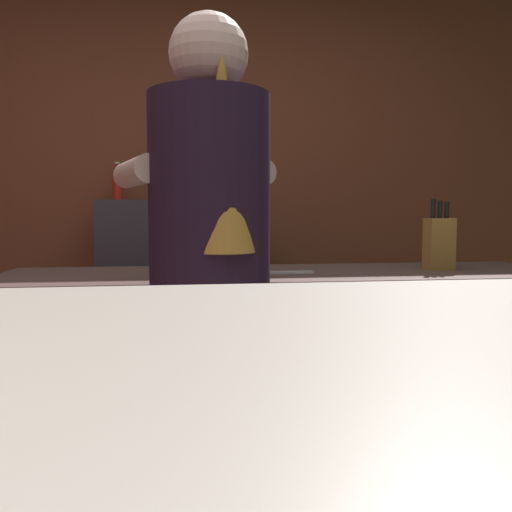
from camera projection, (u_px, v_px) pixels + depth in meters
wall_back at (187, 178)px, 3.36m from camera, size 5.20×0.10×2.70m
prep_counter at (287, 390)px, 2.06m from camera, size 2.10×0.60×0.91m
back_shelf at (174, 305)px, 3.13m from camera, size 0.83×0.36×1.20m
bartender at (211, 269)px, 1.52m from camera, size 0.49×0.55×1.68m
knife_block at (439, 243)px, 2.09m from camera, size 0.10×0.08×0.27m
mixing_bowl at (203, 266)px, 2.00m from camera, size 0.16×0.16×0.04m
chefs_knife at (281, 272)px, 1.97m from camera, size 0.24×0.03×0.01m
bottle_soy at (216, 186)px, 3.15m from camera, size 0.06×0.06×0.22m
bottle_hot_sauce at (118, 186)px, 3.11m from camera, size 0.06×0.06×0.22m
bottle_olive_oil at (203, 188)px, 3.05m from camera, size 0.06×0.06×0.18m
bottle_vinegar at (177, 185)px, 3.16m from camera, size 0.07×0.07×0.23m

